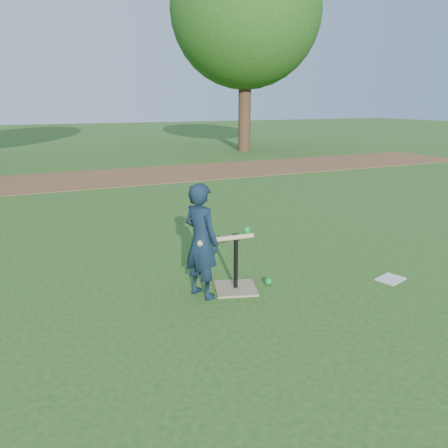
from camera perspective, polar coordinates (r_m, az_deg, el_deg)
name	(u,v)px	position (r m, az deg, el deg)	size (l,w,h in m)	color
ground	(214,279)	(4.98, -1.34, -7.20)	(80.00, 80.00, 0.00)	#285116
dirt_strip	(102,178)	(12.02, -15.63, 5.81)	(24.00, 3.00, 0.01)	brown
child	(201,241)	(4.38, -3.00, -2.23)	(0.43, 0.28, 1.18)	#101F30
wiffle_ball_ground	(268,281)	(4.84, 5.82, -7.47)	(0.08, 0.08, 0.08)	#0D902E
clipboard	(390,279)	(5.31, 20.90, -6.72)	(0.30, 0.23, 0.01)	silver
batting_tee	(236,280)	(4.68, 1.53, -7.28)	(0.54, 0.54, 0.61)	#93825D
swing_action	(228,237)	(4.45, 0.53, -1.73)	(0.63, 0.12, 0.13)	tan
tree_right	(246,11)	(18.53, 2.87, 26.03)	(5.80, 5.80, 8.21)	#382316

